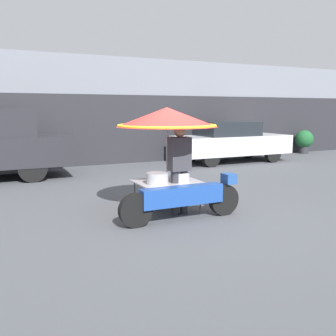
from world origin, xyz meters
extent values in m
plane|color=#4C4F54|center=(0.00, 0.00, 0.00)|extent=(36.00, 36.00, 0.00)
cube|color=gray|center=(0.00, 7.84, 1.84)|extent=(28.00, 2.00, 3.68)
cube|color=#28282D|center=(0.00, 6.81, 1.20)|extent=(23.80, 0.06, 2.39)
cylinder|color=black|center=(0.66, -0.23, 0.28)|extent=(0.56, 0.14, 0.56)
cylinder|color=black|center=(-1.04, -0.23, 0.28)|extent=(0.56, 0.14, 0.56)
cube|color=#1E479E|center=(-0.19, -0.23, 0.44)|extent=(1.49, 0.24, 0.32)
cube|color=#234C93|center=(0.76, -0.23, 0.66)|extent=(0.20, 0.24, 0.18)
cylinder|color=black|center=(-0.19, 0.66, 0.25)|extent=(0.50, 0.14, 0.50)
cylinder|color=#515156|center=(0.30, -0.01, 0.28)|extent=(0.03, 0.03, 0.57)
cylinder|color=#515156|center=(0.30, 0.78, 0.28)|extent=(0.03, 0.03, 0.57)
cylinder|color=#515156|center=(-0.68, -0.01, 0.28)|extent=(0.03, 0.03, 0.57)
cylinder|color=#515156|center=(-0.68, 0.78, 0.28)|extent=(0.03, 0.03, 0.57)
cube|color=#B2B2B7|center=(-0.19, 0.38, 0.58)|extent=(1.15, 0.93, 0.02)
cylinder|color=#B2B2B7|center=(-0.19, 0.38, 1.08)|extent=(0.03, 0.03, 1.00)
cone|color=red|center=(-0.19, 0.38, 1.76)|extent=(1.83, 1.83, 0.35)
torus|color=yellow|center=(-0.19, 0.38, 1.60)|extent=(1.79, 1.79, 0.05)
cylinder|color=#B7B7BC|center=(-0.45, 0.22, 0.68)|extent=(0.39, 0.39, 0.20)
cylinder|color=#B7B7BC|center=(0.01, 0.25, 0.67)|extent=(0.35, 0.35, 0.17)
cylinder|color=silver|center=(-0.25, 0.57, 0.63)|extent=(0.29, 0.29, 0.09)
cylinder|color=#2D2D33|center=(-0.13, 0.16, 0.40)|extent=(0.14, 0.14, 0.80)
cylinder|color=#2D2D33|center=(0.05, 0.16, 0.40)|extent=(0.14, 0.14, 0.80)
cube|color=#38383D|center=(-0.04, 0.16, 1.10)|extent=(0.38, 0.22, 0.60)
sphere|color=#A87A5B|center=(-0.04, 0.16, 1.51)|extent=(0.22, 0.22, 0.22)
cylinder|color=black|center=(6.09, 4.75, 0.31)|extent=(0.61, 0.20, 0.61)
cylinder|color=black|center=(6.09, 6.17, 0.31)|extent=(0.61, 0.20, 0.61)
cylinder|color=black|center=(3.48, 4.75, 0.31)|extent=(0.61, 0.20, 0.61)
cylinder|color=black|center=(3.48, 6.17, 0.31)|extent=(0.61, 0.20, 0.61)
cube|color=silver|center=(4.78, 5.46, 0.64)|extent=(4.22, 1.67, 0.66)
cube|color=#1E2328|center=(4.57, 5.46, 1.21)|extent=(2.03, 1.47, 0.49)
cylinder|color=black|center=(-2.14, 4.52, 0.37)|extent=(0.75, 0.24, 0.75)
cylinder|color=black|center=(-2.14, 6.07, 0.37)|extent=(0.75, 0.24, 0.75)
cylinder|color=#2D2D33|center=(9.19, 6.34, 0.15)|extent=(0.40, 0.40, 0.30)
sphere|color=#1E5B2D|center=(9.19, 6.34, 0.63)|extent=(0.76, 0.76, 0.76)
camera|label=1|loc=(-3.07, -5.75, 1.89)|focal=40.00mm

